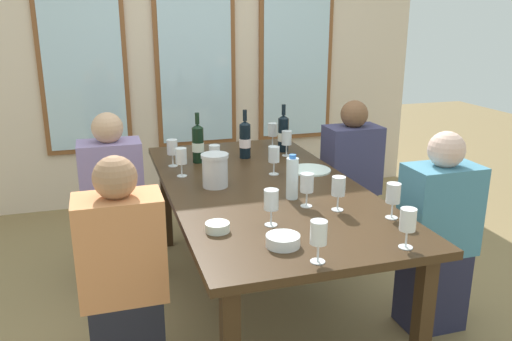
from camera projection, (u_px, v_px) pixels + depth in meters
ground_plane at (262, 300)px, 3.20m from camera, size 12.00×12.00×0.00m
back_wall_with_windows at (194, 40)px, 4.61m from camera, size 4.27×0.10×2.90m
dining_table at (263, 197)px, 3.00m from camera, size 1.07×2.12×0.74m
white_plate_0 at (309, 170)px, 3.26m from camera, size 0.26×0.26×0.01m
metal_pitcher at (215, 170)px, 2.94m from camera, size 0.16×0.16×0.19m
wine_bottle_0 at (198, 143)px, 3.41m from camera, size 0.08×0.08×0.33m
wine_bottle_1 at (283, 133)px, 3.68m from camera, size 0.08×0.08×0.34m
wine_bottle_2 at (245, 139)px, 3.51m from camera, size 0.08×0.08×0.33m
tasting_bowl_0 at (217, 227)px, 2.35m from camera, size 0.11×0.11×0.04m
tasting_bowl_1 at (283, 241)px, 2.20m from camera, size 0.15×0.15×0.05m
water_bottle at (292, 178)px, 2.74m from camera, size 0.06×0.06×0.24m
wine_glass_0 at (393, 195)px, 2.47m from camera, size 0.07×0.07×0.17m
wine_glass_1 at (274, 156)px, 3.15m from camera, size 0.07×0.07×0.17m
wine_glass_2 at (273, 131)px, 3.81m from camera, size 0.07×0.07×0.17m
wine_glass_3 at (307, 184)px, 2.62m from camera, size 0.07×0.07×0.17m
wine_glass_4 at (338, 187)px, 2.57m from camera, size 0.07×0.07×0.17m
wine_glass_5 at (271, 201)px, 2.39m from camera, size 0.07×0.07×0.17m
wine_glass_6 at (408, 221)px, 2.16m from camera, size 0.07×0.07×0.17m
wine_glass_7 at (319, 234)px, 2.03m from camera, size 0.07×0.07×0.17m
wine_glass_8 at (181, 157)px, 3.11m from camera, size 0.07×0.07×0.17m
wine_glass_9 at (172, 148)px, 3.32m from camera, size 0.07×0.07×0.17m
wine_glass_10 at (215, 154)px, 3.18m from camera, size 0.07×0.07×0.17m
wine_glass_11 at (287, 139)px, 3.56m from camera, size 0.07×0.07×0.17m
seated_person_0 at (123, 281)px, 2.35m from camera, size 0.38×0.24×1.11m
seated_person_1 at (437, 238)px, 2.80m from camera, size 0.38×0.24×1.11m
seated_person_2 at (114, 204)px, 3.30m from camera, size 0.38×0.24×1.11m
seated_person_3 at (351, 182)px, 3.73m from camera, size 0.38×0.24×1.11m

